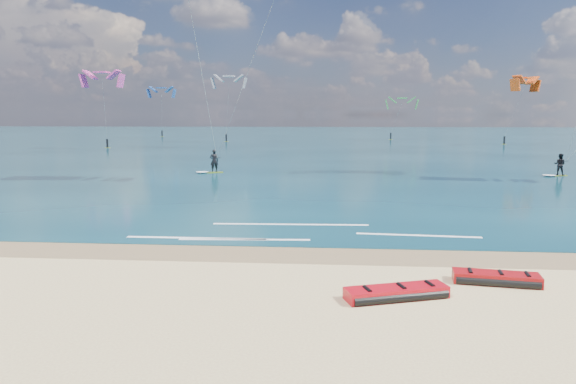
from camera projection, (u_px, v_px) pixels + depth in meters
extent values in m
plane|color=tan|center=(311.00, 163.00, 55.58)|extent=(320.00, 320.00, 0.00)
cube|color=olive|center=(278.00, 254.00, 19.10)|extent=(320.00, 2.40, 0.01)
cube|color=#0A2E3A|center=(320.00, 137.00, 118.67)|extent=(320.00, 200.00, 0.04)
cube|color=#9CD018|center=(214.00, 172.00, 45.76)|extent=(1.58, 1.01, 0.07)
imported|color=black|center=(214.00, 161.00, 45.60)|extent=(0.84, 0.68, 2.00)
cylinder|color=black|center=(217.00, 158.00, 45.20)|extent=(0.58, 0.28, 0.04)
cube|color=#A8C51D|center=(559.00, 175.00, 43.31)|extent=(1.50, 0.95, 0.06)
imported|color=black|center=(560.00, 164.00, 43.17)|extent=(1.12, 1.05, 1.83)
cylinder|color=black|center=(566.00, 161.00, 42.79)|extent=(0.56, 0.26, 0.04)
cube|color=white|center=(291.00, 224.00, 24.12)|extent=(7.32, 0.51, 0.01)
cube|color=white|center=(418.00, 235.00, 21.91)|extent=(5.25, 0.62, 0.01)
cube|color=white|center=(244.00, 239.00, 21.19)|extent=(5.44, 0.53, 0.01)
cube|color=white|center=(196.00, 238.00, 21.44)|extent=(5.93, 0.27, 0.01)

